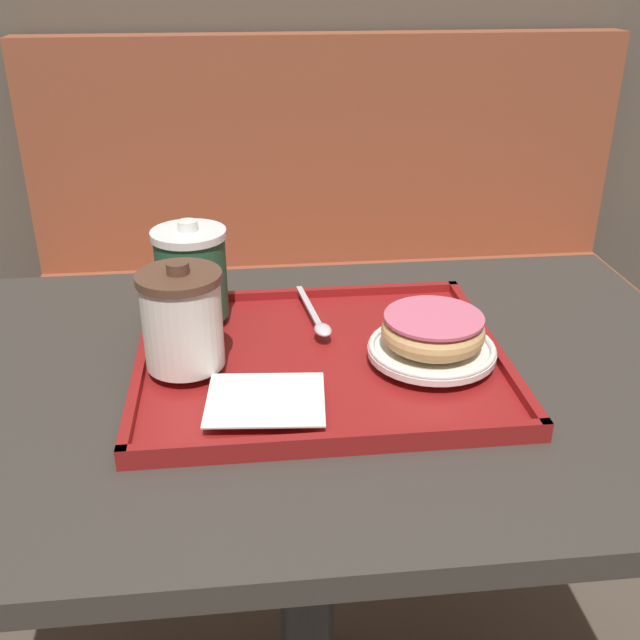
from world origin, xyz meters
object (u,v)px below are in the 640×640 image
Objects in this scene: coffee_cup_front at (182,319)px; donut_chocolate_glazed at (433,330)px; spoon at (318,322)px; coffee_cup_rear at (191,273)px.

donut_chocolate_glazed is (0.30, -0.01, -0.03)m from coffee_cup_front.
coffee_cup_rear is at bearing -114.48° from spoon.
donut_chocolate_glazed is at bearing -26.38° from coffee_cup_rear.
donut_chocolate_glazed is 0.76× the size of spoon.
coffee_cup_rear is 0.80× the size of spoon.
coffee_cup_rear reaches higher than coffee_cup_front.
coffee_cup_rear reaches higher than spoon.
spoon is at bearing -17.18° from coffee_cup_rear.
coffee_cup_front is 0.98× the size of coffee_cup_rear.
coffee_cup_front reaches higher than donut_chocolate_glazed.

